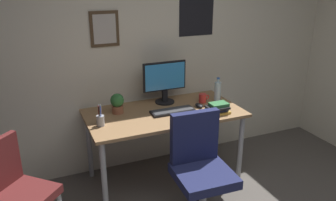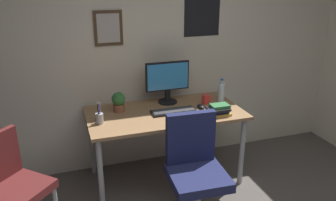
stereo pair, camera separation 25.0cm
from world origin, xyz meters
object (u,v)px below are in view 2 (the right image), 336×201
object	(u,v)px
coffee_mug_near	(206,99)
book_stack_left	(218,110)
monitor	(167,80)
potted_plant	(119,101)
computer_mouse	(201,106)
office_chair	(195,165)
keyboard	(173,111)
pen_cup	(99,118)
water_bottle	(221,92)
side_chair	(11,181)

from	to	relation	value
coffee_mug_near	book_stack_left	bearing A→B (deg)	-92.53
monitor	potted_plant	world-z (taller)	monitor
computer_mouse	potted_plant	size ratio (longest dim) A/B	0.56
office_chair	monitor	xyz separation A→B (m)	(0.06, 0.91, 0.46)
keyboard	potted_plant	size ratio (longest dim) A/B	2.21
monitor	computer_mouse	bearing A→B (deg)	-44.49
keyboard	book_stack_left	size ratio (longest dim) A/B	1.96
pen_cup	book_stack_left	size ratio (longest dim) A/B	0.91
coffee_mug_near	keyboard	bearing A→B (deg)	-161.96
coffee_mug_near	computer_mouse	bearing A→B (deg)	-133.00
office_chair	monitor	distance (m)	1.03
keyboard	water_bottle	distance (m)	0.59
pen_cup	coffee_mug_near	bearing A→B (deg)	8.62
water_bottle	potted_plant	bearing A→B (deg)	176.00
computer_mouse	water_bottle	size ratio (longest dim) A/B	0.44
monitor	keyboard	size ratio (longest dim) A/B	1.07
computer_mouse	water_bottle	world-z (taller)	water_bottle
keyboard	pen_cup	bearing A→B (deg)	-176.96
keyboard	book_stack_left	world-z (taller)	book_stack_left
keyboard	coffee_mug_near	size ratio (longest dim) A/B	3.69
side_chair	pen_cup	world-z (taller)	pen_cup
water_bottle	potted_plant	distance (m)	1.07
coffee_mug_near	book_stack_left	world-z (taller)	book_stack_left
office_chair	keyboard	size ratio (longest dim) A/B	2.21
side_chair	monitor	world-z (taller)	monitor
side_chair	computer_mouse	xyz separation A→B (m)	(1.76, 0.38, 0.27)
water_bottle	computer_mouse	bearing A→B (deg)	-159.98
side_chair	monitor	xyz separation A→B (m)	(1.49, 0.65, 0.49)
monitor	computer_mouse	distance (m)	0.43
water_bottle	coffee_mug_near	bearing A→B (deg)	175.85
office_chair	water_bottle	xyz separation A→B (m)	(0.60, 0.75, 0.33)
side_chair	coffee_mug_near	xyz separation A→B (m)	(1.86, 0.50, 0.29)
office_chair	book_stack_left	xyz separation A→B (m)	(0.42, 0.44, 0.27)
keyboard	coffee_mug_near	distance (m)	0.43
monitor	computer_mouse	xyz separation A→B (m)	(0.27, -0.26, -0.22)
keyboard	pen_cup	size ratio (longest dim) A/B	2.15
keyboard	water_bottle	xyz separation A→B (m)	(0.57, 0.12, 0.09)
computer_mouse	water_bottle	bearing A→B (deg)	20.02
coffee_mug_near	book_stack_left	distance (m)	0.32
computer_mouse	book_stack_left	size ratio (longest dim) A/B	0.50
coffee_mug_near	pen_cup	bearing A→B (deg)	-171.38
office_chair	side_chair	size ratio (longest dim) A/B	1.09
side_chair	potted_plant	world-z (taller)	potted_plant
potted_plant	coffee_mug_near	bearing A→B (deg)	-3.97
water_bottle	potted_plant	size ratio (longest dim) A/B	1.29
pen_cup	monitor	bearing A→B (deg)	23.20
potted_plant	pen_cup	distance (m)	0.32
office_chair	monitor	size ratio (longest dim) A/B	2.07
monitor	book_stack_left	xyz separation A→B (m)	(0.36, -0.47, -0.19)
monitor	water_bottle	bearing A→B (deg)	-16.88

